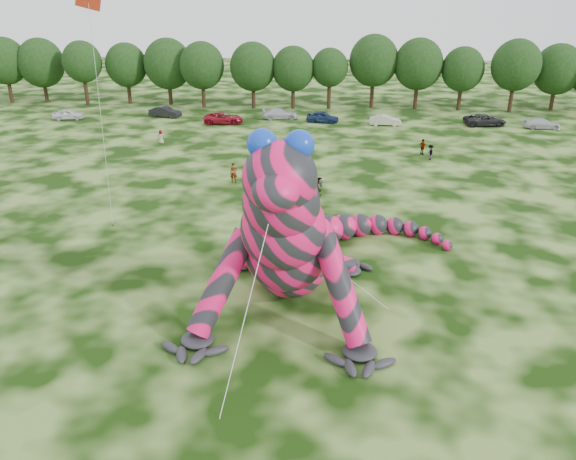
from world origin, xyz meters
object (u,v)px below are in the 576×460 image
Objects in this scene: tree_11 at (418,74)px; car_0 at (68,114)px; tree_4 at (127,73)px; car_5 at (385,120)px; tree_13 at (515,76)px; car_2 at (223,118)px; car_4 at (323,117)px; spectator_1 at (264,165)px; tree_5 at (168,72)px; spectator_5 at (319,187)px; tree_7 at (253,75)px; tree_8 at (293,78)px; tree_3 at (84,73)px; spectator_2 at (430,152)px; flying_kite at (90,22)px; spectator_3 at (423,147)px; tree_2 at (42,70)px; tree_14 at (556,77)px; car_7 at (542,123)px; tree_9 at (329,79)px; car_6 at (485,120)px; spectator_0 at (234,173)px; tree_6 at (202,75)px; car_3 at (280,114)px; spectator_4 at (161,137)px; tree_1 at (6,70)px; inflatable_gecko at (293,201)px; tree_10 at (373,71)px; car_1 at (165,112)px; tree_12 at (462,79)px.

tree_11 is 2.45× the size of car_0.
tree_4 is 40.20m from car_5.
car_2 is (-39.72, -11.02, -4.34)m from tree_13.
car_2 is at bearing -164.50° from tree_13.
spectator_1 reaches higher than car_4.
tree_5 is 46.24m from spectator_5.
tree_8 is at bearing 1.78° from tree_7.
tree_3 reaches higher than car_5.
spectator_2 reaches higher than car_0.
flying_kite is at bearing -55.48° from spectator_2.
spectator_3 reaches higher than spectator_1.
tree_2 reaches higher than tree_14.
tree_4 reaches higher than car_7.
spectator_2 is (10.96, -26.18, -3.55)m from tree_9.
tree_8 reaches higher than car_6.
spectator_0 is at bearing 74.38° from spectator_5.
tree_6 reaches higher than car_3.
spectator_1 is at bearing -60.97° from tree_5.
tree_2 is 0.96× the size of tree_11.
spectator_4 is 29.37m from spectator_3.
tree_4 is at bearing 2.02° from tree_1.
tree_11 is (13.99, 54.84, -0.35)m from inflatable_gecko.
tree_6 is 0.94× the size of tree_13.
car_7 is at bearing 43.27° from flying_kite.
car_3 is at bearing -26.79° from tree_5.
tree_6 is 1.83× the size of car_2.
tree_14 is (81.82, 0.67, -0.20)m from tree_1.
spectator_1 is at bearing -41.18° from tree_2.
car_5 is (7.52, -10.48, -3.67)m from tree_9.
car_7 is (76.65, -11.39, -4.25)m from tree_1.
flying_kite is 1.72× the size of tree_2.
spectator_1 is (-12.09, -33.34, -4.46)m from tree_10.
tree_8 reaches higher than car_4.
tree_8 reaches higher than car_3.
spectator_0 is at bearing -66.16° from tree_5.
tree_3 is at bearing 122.67° from spectator_0.
spectator_2 is (29.58, -25.52, -3.95)m from tree_6.
tree_14 is 1.81× the size of car_2.
tree_10 is (7.60, 55.22, -0.13)m from inflatable_gecko.
car_6 is 3.14× the size of spectator_5.
car_1 is 2.60× the size of spectator_5.
tree_12 is at bearing 1.78° from tree_7.
tree_2 is 13.38m from tree_4.
spectator_1 is 0.93× the size of spectator_3.
tree_11 reaches higher than tree_6.
car_5 is at bearing -98.40° from car_0.
tree_3 is at bearing 179.85° from tree_8.
spectator_5 reaches higher than car_3.
tree_4 reaches higher than car_6.
flying_kite is 23.52m from spectator_1.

